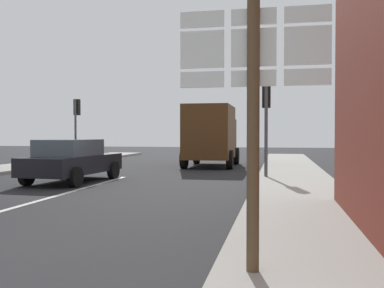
{
  "coord_description": "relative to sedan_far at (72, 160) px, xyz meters",
  "views": [
    {
      "loc": [
        5.81,
        -3.84,
        1.66
      ],
      "look_at": [
        2.3,
        13.83,
        1.24
      ],
      "focal_mm": 40.77,
      "sensor_mm": 36.0,
      "label": 1
    }
  ],
  "objects": [
    {
      "name": "lane_centre_stripe",
      "position": [
        1.15,
        -4.01,
        -0.75
      ],
      "size": [
        0.16,
        12.0,
        0.01
      ],
      "primitive_type": "cube",
      "color": "silver",
      "rests_on": "ground"
    },
    {
      "name": "delivery_truck",
      "position": [
        3.61,
        8.0,
        0.89
      ],
      "size": [
        2.51,
        5.01,
        3.05
      ],
      "color": "#4C2D14",
      "rests_on": "ground"
    },
    {
      "name": "sedan_far",
      "position": [
        0.0,
        0.0,
        0.0
      ],
      "size": [
        2.19,
        4.31,
        1.47
      ],
      "color": "black",
      "rests_on": "ground"
    },
    {
      "name": "route_sign_post",
      "position": [
        6.69,
        -8.99,
        1.24
      ],
      "size": [
        1.66,
        0.14,
        3.2
      ],
      "color": "brown",
      "rests_on": "ground"
    },
    {
      "name": "ground_plane",
      "position": [
        1.15,
        -0.01,
        -0.76
      ],
      "size": [
        80.0,
        80.0,
        0.0
      ],
      "primitive_type": "plane",
      "color": "#232326"
    },
    {
      "name": "sidewalk_right",
      "position": [
        7.52,
        -2.01,
        -0.69
      ],
      "size": [
        2.59,
        44.0,
        0.14
      ],
      "primitive_type": "cube",
      "color": "gray",
      "rests_on": "ground"
    },
    {
      "name": "traffic_light_far_left",
      "position": [
        -4.23,
        9.0,
        1.92
      ],
      "size": [
        0.3,
        0.49,
        3.62
      ],
      "color": "#47474C",
      "rests_on": "ground"
    },
    {
      "name": "traffic_light_near_right",
      "position": [
        6.53,
        2.07,
        1.84
      ],
      "size": [
        0.3,
        0.49,
        3.5
      ],
      "color": "#47474C",
      "rests_on": "ground"
    }
  ]
}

